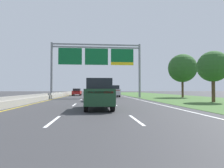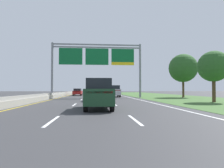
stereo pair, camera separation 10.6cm
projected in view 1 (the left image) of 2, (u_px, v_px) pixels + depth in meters
ground_plane at (95, 97)px, 33.04m from camera, size 220.00×220.00×0.00m
lane_striping at (95, 98)px, 32.58m from camera, size 11.96×106.00×0.01m
grass_verge_right at (173, 97)px, 34.32m from camera, size 14.00×110.00×0.02m
median_barrier_concrete at (55, 95)px, 32.44m from camera, size 0.60×110.00×0.85m
overhead_sign_gantry at (96, 59)px, 32.21m from camera, size 15.06×0.42×9.13m
pickup_truck_gold at (95, 91)px, 47.84m from camera, size 2.14×5.45×2.20m
car_silver_right_lane_suv at (114, 91)px, 35.23m from camera, size 1.91×4.71×2.11m
car_darkgreen_centre_lane_suv at (99, 94)px, 13.57m from camera, size 1.95×4.72×2.11m
car_white_centre_lane_sedan at (96, 94)px, 23.18m from camera, size 1.93×4.44×1.57m
car_red_left_lane_sedan at (77, 92)px, 43.08m from camera, size 1.87×4.42×1.57m
roadside_tree_near at (213, 67)px, 20.92m from camera, size 3.35×3.35×5.57m
roadside_tree_mid at (182, 68)px, 33.17m from camera, size 4.84×4.84×7.47m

